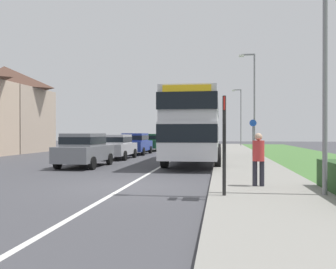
{
  "coord_description": "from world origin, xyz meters",
  "views": [
    {
      "loc": [
        2.9,
        -10.94,
        1.68
      ],
      "look_at": [
        0.62,
        4.73,
        1.6
      ],
      "focal_mm": 38.33,
      "sensor_mm": 36.0,
      "label": 1
    }
  ],
  "objects_px": {
    "parked_car_grey": "(85,149)",
    "parked_car_dark_green": "(151,141)",
    "parked_car_silver": "(116,145)",
    "street_lamp_near": "(321,14)",
    "parked_car_blue": "(136,143)",
    "street_lamp_mid": "(253,97)",
    "double_decker_bus": "(195,124)",
    "bus_stop_sign": "(224,138)",
    "street_lamp_far": "(240,113)",
    "pedestrian_at_stop": "(258,157)",
    "cycle_route_sign": "(253,137)"
  },
  "relations": [
    {
      "from": "parked_car_dark_green",
      "to": "bus_stop_sign",
      "type": "bearing_deg",
      "value": -74.69
    },
    {
      "from": "parked_car_grey",
      "to": "parked_car_silver",
      "type": "xyz_separation_m",
      "value": [
        0.0,
        5.37,
        -0.04
      ]
    },
    {
      "from": "parked_car_grey",
      "to": "parked_car_dark_green",
      "type": "relative_size",
      "value": 0.92
    },
    {
      "from": "parked_car_silver",
      "to": "street_lamp_near",
      "type": "relative_size",
      "value": 0.5
    },
    {
      "from": "double_decker_bus",
      "to": "parked_car_dark_green",
      "type": "bearing_deg",
      "value": 110.92
    },
    {
      "from": "double_decker_bus",
      "to": "street_lamp_near",
      "type": "height_order",
      "value": "street_lamp_near"
    },
    {
      "from": "street_lamp_mid",
      "to": "street_lamp_far",
      "type": "height_order",
      "value": "street_lamp_mid"
    },
    {
      "from": "parked_car_silver",
      "to": "street_lamp_mid",
      "type": "bearing_deg",
      "value": 22.68
    },
    {
      "from": "parked_car_grey",
      "to": "parked_car_dark_green",
      "type": "height_order",
      "value": "parked_car_grey"
    },
    {
      "from": "parked_car_silver",
      "to": "pedestrian_at_stop",
      "type": "bearing_deg",
      "value": -56.05
    },
    {
      "from": "street_lamp_near",
      "to": "parked_car_grey",
      "type": "bearing_deg",
      "value": 141.19
    },
    {
      "from": "cycle_route_sign",
      "to": "street_lamp_mid",
      "type": "bearing_deg",
      "value": 85.22
    },
    {
      "from": "double_decker_bus",
      "to": "pedestrian_at_stop",
      "type": "distance_m",
      "value": 9.23
    },
    {
      "from": "parked_car_silver",
      "to": "parked_car_dark_green",
      "type": "distance_m",
      "value": 10.52
    },
    {
      "from": "bus_stop_sign",
      "to": "street_lamp_far",
      "type": "relative_size",
      "value": 0.37
    },
    {
      "from": "parked_car_grey",
      "to": "bus_stop_sign",
      "type": "xyz_separation_m",
      "value": [
        6.66,
        -7.72,
        0.64
      ]
    },
    {
      "from": "parked_car_silver",
      "to": "bus_stop_sign",
      "type": "height_order",
      "value": "bus_stop_sign"
    },
    {
      "from": "parked_car_blue",
      "to": "parked_car_silver",
      "type": "bearing_deg",
      "value": -91.17
    },
    {
      "from": "parked_car_dark_green",
      "to": "street_lamp_far",
      "type": "xyz_separation_m",
      "value": [
        8.79,
        12.28,
        3.18
      ]
    },
    {
      "from": "parked_car_blue",
      "to": "bus_stop_sign",
      "type": "height_order",
      "value": "bus_stop_sign"
    },
    {
      "from": "parked_car_dark_green",
      "to": "parked_car_blue",
      "type": "bearing_deg",
      "value": -90.99
    },
    {
      "from": "parked_car_dark_green",
      "to": "street_lamp_near",
      "type": "xyz_separation_m",
      "value": [
        8.87,
        -23.19,
        3.78
      ]
    },
    {
      "from": "double_decker_bus",
      "to": "parked_car_silver",
      "type": "relative_size",
      "value": 2.46
    },
    {
      "from": "bus_stop_sign",
      "to": "street_lamp_mid",
      "type": "relative_size",
      "value": 0.36
    },
    {
      "from": "street_lamp_near",
      "to": "bus_stop_sign",
      "type": "bearing_deg",
      "value": -169.91
    },
    {
      "from": "parked_car_grey",
      "to": "street_lamp_mid",
      "type": "height_order",
      "value": "street_lamp_mid"
    },
    {
      "from": "street_lamp_far",
      "to": "parked_car_blue",
      "type": "bearing_deg",
      "value": -116.44
    },
    {
      "from": "pedestrian_at_stop",
      "to": "parked_car_grey",
      "type": "bearing_deg",
      "value": 141.89
    },
    {
      "from": "parked_car_grey",
      "to": "street_lamp_mid",
      "type": "xyz_separation_m",
      "value": [
        8.85,
        9.07,
        3.26
      ]
    },
    {
      "from": "double_decker_bus",
      "to": "parked_car_blue",
      "type": "distance_m",
      "value": 9.16
    },
    {
      "from": "pedestrian_at_stop",
      "to": "double_decker_bus",
      "type": "bearing_deg",
      "value": 105.63
    },
    {
      "from": "street_lamp_mid",
      "to": "parked_car_dark_green",
      "type": "bearing_deg",
      "value": 141.7
    },
    {
      "from": "parked_car_blue",
      "to": "street_lamp_near",
      "type": "bearing_deg",
      "value": -63.01
    },
    {
      "from": "parked_car_blue",
      "to": "parked_car_dark_green",
      "type": "relative_size",
      "value": 1.01
    },
    {
      "from": "parked_car_blue",
      "to": "parked_car_dark_green",
      "type": "height_order",
      "value": "parked_car_blue"
    },
    {
      "from": "pedestrian_at_stop",
      "to": "bus_stop_sign",
      "type": "distance_m",
      "value": 2.06
    },
    {
      "from": "parked_car_grey",
      "to": "parked_car_blue",
      "type": "relative_size",
      "value": 0.92
    },
    {
      "from": "double_decker_bus",
      "to": "parked_car_grey",
      "type": "bearing_deg",
      "value": -151.68
    },
    {
      "from": "parked_car_dark_green",
      "to": "parked_car_silver",
      "type": "bearing_deg",
      "value": -91.08
    },
    {
      "from": "bus_stop_sign",
      "to": "cycle_route_sign",
      "type": "xyz_separation_m",
      "value": [
        1.98,
        14.37,
        -0.11
      ]
    },
    {
      "from": "street_lamp_mid",
      "to": "parked_car_blue",
      "type": "bearing_deg",
      "value": 171.93
    },
    {
      "from": "parked_car_blue",
      "to": "street_lamp_mid",
      "type": "bearing_deg",
      "value": -8.07
    },
    {
      "from": "street_lamp_near",
      "to": "double_decker_bus",
      "type": "bearing_deg",
      "value": 110.95
    },
    {
      "from": "bus_stop_sign",
      "to": "street_lamp_far",
      "type": "height_order",
      "value": "street_lamp_far"
    },
    {
      "from": "pedestrian_at_stop",
      "to": "cycle_route_sign",
      "type": "xyz_separation_m",
      "value": [
        0.97,
        12.66,
        0.45
      ]
    },
    {
      "from": "street_lamp_near",
      "to": "street_lamp_far",
      "type": "bearing_deg",
      "value": 90.13
    },
    {
      "from": "street_lamp_mid",
      "to": "street_lamp_far",
      "type": "relative_size",
      "value": 1.03
    },
    {
      "from": "parked_car_dark_green",
      "to": "pedestrian_at_stop",
      "type": "bearing_deg",
      "value": -71.17
    },
    {
      "from": "street_lamp_near",
      "to": "street_lamp_far",
      "type": "height_order",
      "value": "street_lamp_near"
    },
    {
      "from": "bus_stop_sign",
      "to": "cycle_route_sign",
      "type": "relative_size",
      "value": 1.03
    }
  ]
}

